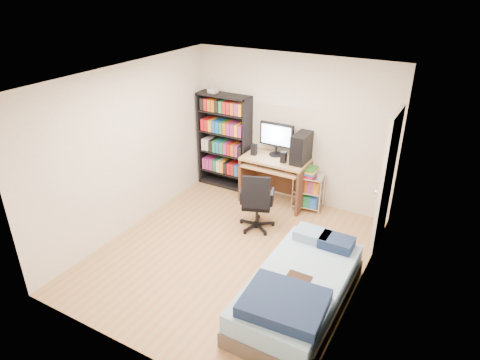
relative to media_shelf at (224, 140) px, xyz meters
The scene contains 7 objects.
room 2.24m from the media_shelf, 56.35° to the right, with size 3.58×4.08×2.58m.
media_shelf is the anchor object (origin of this frame).
computer_desk 1.21m from the media_shelf, ahead, with size 1.10×0.64×1.38m.
office_chair 1.73m from the media_shelf, 41.40° to the right, with size 0.73×0.73×0.96m.
wire_cart 1.73m from the media_shelf, ahead, with size 0.51×0.40×0.76m.
bed 3.48m from the media_shelf, 44.23° to the right, with size 1.01×2.01×0.57m.
door 2.99m from the media_shelf, ahead, with size 0.12×0.80×2.00m.
Camera 1 is at (2.56, -4.31, 3.63)m, focal length 32.00 mm.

